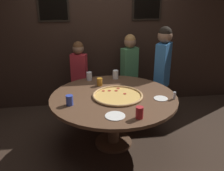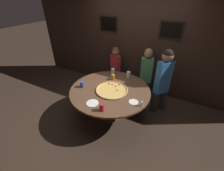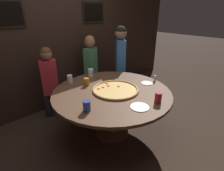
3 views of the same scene
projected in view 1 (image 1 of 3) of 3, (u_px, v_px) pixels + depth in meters
ground_plane at (113, 143)px, 3.59m from camera, size 24.00×24.00×0.00m
back_wall at (101, 35)px, 4.45m from camera, size 6.40×0.08×2.60m
dining_table at (114, 104)px, 3.36m from camera, size 1.69×1.69×0.74m
giant_pizza at (118, 96)px, 3.30m from camera, size 0.67×0.67×0.03m
drink_cup_centre_back at (100, 82)px, 3.66m from camera, size 0.08×0.08×0.11m
drink_cup_far_left at (139, 113)px, 2.73m from camera, size 0.09×0.09×0.14m
drink_cup_beside_pizza at (89, 76)px, 3.88m from camera, size 0.08×0.08×0.13m
drink_cup_near_right at (115, 74)px, 3.94m from camera, size 0.09×0.09×0.14m
drink_cup_by_shaker at (70, 100)px, 3.04m from camera, size 0.09×0.09×0.13m
white_plate_near_front at (115, 116)px, 2.79m from camera, size 0.23×0.23×0.01m
white_plate_right_side at (161, 98)px, 3.23m from camera, size 0.18×0.18×0.01m
condiment_shaker at (174, 95)px, 3.21m from camera, size 0.04×0.04×0.10m
diner_far_left at (163, 68)px, 4.08m from camera, size 0.35×0.39×1.53m
diner_side_left at (79, 73)px, 4.28m from camera, size 0.34×0.23×1.27m
diner_far_right at (129, 68)px, 4.37m from camera, size 0.36×0.25×1.36m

